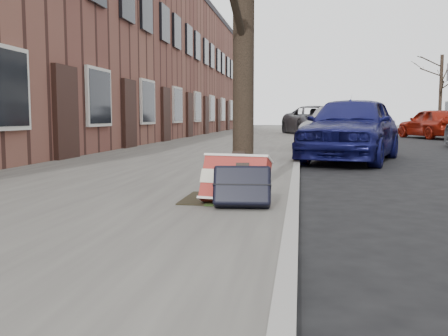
# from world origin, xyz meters

# --- Properties ---
(near_sidewalk) EXTENTS (5.00, 70.00, 0.12)m
(near_sidewalk) POSITION_xyz_m (-3.70, 15.00, 0.06)
(near_sidewalk) COLOR slate
(near_sidewalk) RESTS_ON ground
(house_near) EXTENTS (6.80, 40.00, 7.00)m
(house_near) POSITION_xyz_m (-9.60, 16.00, 3.50)
(house_near) COLOR brown
(house_near) RESTS_ON ground
(dirt_patch) EXTENTS (0.85, 0.85, 0.02)m
(dirt_patch) POSITION_xyz_m (-2.00, 1.20, 0.13)
(dirt_patch) COLOR black
(dirt_patch) RESTS_ON near_sidewalk
(suitcase_red) EXTENTS (0.73, 0.50, 0.51)m
(suitcase_red) POSITION_xyz_m (-1.83, 0.86, 0.38)
(suitcase_red) COLOR maroon
(suitcase_red) RESTS_ON near_sidewalk
(suitcase_navy) EXTENTS (0.58, 0.37, 0.44)m
(suitcase_navy) POSITION_xyz_m (-1.74, 0.71, 0.34)
(suitcase_navy) COLOR black
(suitcase_navy) RESTS_ON near_sidewalk
(car_near_front) EXTENTS (2.95, 4.76, 1.51)m
(car_near_front) POSITION_xyz_m (-0.03, 7.69, 0.76)
(car_near_front) COLOR #121453
(car_near_front) RESTS_ON ground
(car_near_mid) EXTENTS (2.61, 4.27, 1.33)m
(car_near_mid) POSITION_xyz_m (0.02, 11.70, 0.66)
(car_near_mid) COLOR #9B9CA1
(car_near_mid) RESTS_ON ground
(car_near_back) EXTENTS (3.94, 6.22, 1.60)m
(car_near_back) POSITION_xyz_m (-0.38, 22.16, 0.80)
(car_near_back) COLOR #3D3D43
(car_near_back) RESTS_ON ground
(car_far_back) EXTENTS (2.75, 4.50, 1.43)m
(car_far_back) POSITION_xyz_m (4.91, 20.62, 0.71)
(car_far_back) COLOR maroon
(car_far_back) RESTS_ON ground
(tree_far_c) EXTENTS (0.20, 0.20, 4.64)m
(tree_far_c) POSITION_xyz_m (7.20, 28.18, 2.44)
(tree_far_c) COLOR black
(tree_far_c) RESTS_ON far_sidewalk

